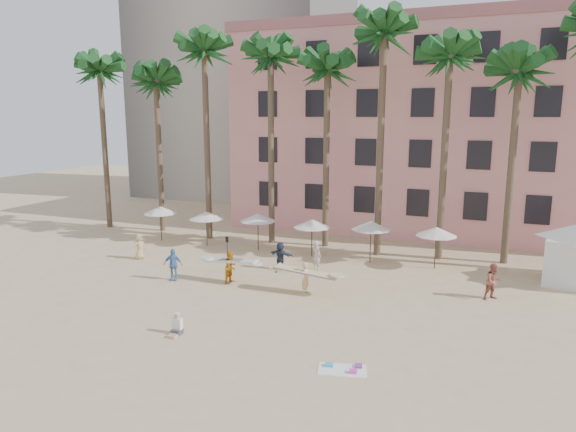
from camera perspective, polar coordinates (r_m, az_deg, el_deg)
The scene contains 10 objects.
ground at distance 23.39m, azimuth -5.18°, elevation -12.37°, with size 120.00×120.00×0.00m, color #D1B789.
pink_hotel at distance 45.22m, azimuth 18.24°, elevation 8.90°, with size 35.00×14.00×16.00m, color pink.
palm_row at distance 35.54m, azimuth 6.60°, elevation 16.95°, with size 44.40×5.40×16.30m.
umbrella_row at distance 34.80m, azimuth -0.44°, elevation -0.45°, with size 22.50×2.70×2.73m.
beach_towel at distance 20.02m, azimuth 6.21°, elevation -16.53°, with size 1.98×1.39×0.14m.
carrier_yellow at distance 27.30m, azimuth 2.00°, elevation -6.65°, with size 3.39×0.79×1.71m.
carrier_white at distance 29.19m, azimuth -6.33°, elevation -5.52°, with size 3.09×1.00×1.84m.
beachgoers at distance 30.13m, azimuth 0.15°, elevation -5.09°, with size 22.59×5.70×1.89m.
paddle at distance 30.92m, azimuth -6.77°, elevation -3.76°, with size 0.18×0.04×2.23m.
seated_man at distance 23.14m, azimuth -12.26°, elevation -11.98°, with size 0.42×0.73×0.95m.
Camera 1 is at (9.75, -19.12, 9.29)m, focal length 32.00 mm.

